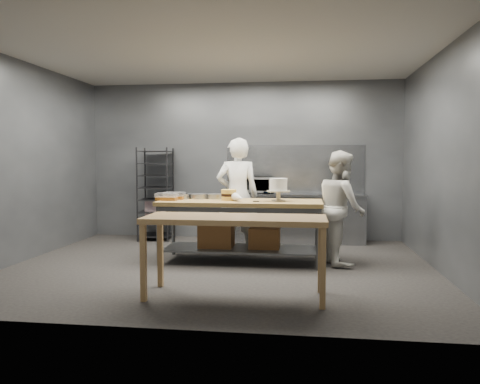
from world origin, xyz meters
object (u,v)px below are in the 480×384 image
at_px(chef_behind, 237,196).
at_px(chef_right, 341,207).
at_px(work_table, 239,224).
at_px(frosted_cake_stand, 278,187).
at_px(layer_cake, 229,195).
at_px(near_counter, 235,224).
at_px(speed_rack, 156,195).
at_px(microwave, 258,185).

relative_size(chef_behind, chef_right, 1.13).
relative_size(work_table, frosted_cake_stand, 7.06).
bearing_deg(layer_cake, near_counter, -78.85).
xyz_separation_m(speed_rack, chef_behind, (1.73, -1.08, 0.08)).
distance_m(microwave, frosted_cake_stand, 1.95).
xyz_separation_m(chef_behind, microwave, (0.23, 1.16, 0.11)).
height_order(near_counter, speed_rack, speed_rack).
bearing_deg(microwave, chef_right, -51.58).
relative_size(work_table, microwave, 4.43).
relative_size(near_counter, frosted_cake_stand, 5.88).
bearing_deg(frosted_cake_stand, work_table, 173.73).
xyz_separation_m(microwave, layer_cake, (-0.26, -1.82, -0.05)).
bearing_deg(frosted_cake_stand, chef_right, 8.64).
height_order(frosted_cake_stand, layer_cake, frosted_cake_stand).
bearing_deg(work_table, frosted_cake_stand, -6.27).
bearing_deg(near_counter, microwave, 91.41).
height_order(work_table, near_counter, work_table).
xyz_separation_m(chef_right, layer_cake, (-1.65, -0.07, 0.17)).
bearing_deg(speed_rack, layer_cake, -45.79).
height_order(chef_behind, frosted_cake_stand, chef_behind).
xyz_separation_m(work_table, speed_rack, (-1.84, 1.74, 0.28)).
relative_size(work_table, chef_behind, 1.28).
relative_size(work_table, near_counter, 1.20).
xyz_separation_m(chef_right, frosted_cake_stand, (-0.91, -0.14, 0.31)).
bearing_deg(chef_right, work_table, 81.10).
relative_size(speed_rack, microwave, 3.23).
xyz_separation_m(work_table, microwave, (0.11, 1.82, 0.48)).
xyz_separation_m(near_counter, chef_behind, (-0.32, 2.45, 0.12)).
distance_m(work_table, microwave, 1.89).
height_order(work_table, chef_right, chef_right).
bearing_deg(frosted_cake_stand, microwave, 104.17).
bearing_deg(microwave, layer_cake, -98.26).
distance_m(work_table, near_counter, 1.81).
xyz_separation_m(chef_right, microwave, (-1.39, 1.75, 0.22)).
bearing_deg(near_counter, layer_cake, 101.15).
bearing_deg(chef_right, chef_behind, 58.24).
relative_size(chef_behind, layer_cake, 8.29).
distance_m(chef_right, layer_cake, 1.66).
bearing_deg(near_counter, work_table, 96.41).
bearing_deg(near_counter, speed_rack, 120.08).
bearing_deg(work_table, speed_rack, 136.60).
bearing_deg(speed_rack, frosted_cake_stand, -36.63).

